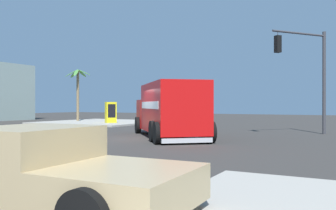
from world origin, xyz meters
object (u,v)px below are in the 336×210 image
object	(u,v)px
traffic_light_primary	(309,66)
delivery_truck	(169,110)
pickup_tan	(40,166)
palm_tree_far	(78,87)
vending_machine_red	(111,112)

from	to	relation	value
traffic_light_primary	delivery_truck	bearing A→B (deg)	130.72
delivery_truck	pickup_tan	size ratio (longest dim) A/B	1.44
pickup_tan	palm_tree_far	xyz separation A→B (m)	(23.14, 20.18, 2.80)
delivery_truck	palm_tree_far	bearing A→B (deg)	56.54
delivery_truck	traffic_light_primary	size ratio (longest dim) A/B	1.24
delivery_truck	vending_machine_red	distance (m)	13.97
delivery_truck	pickup_tan	xyz separation A→B (m)	(-12.58, -4.21, -0.76)
vending_machine_red	traffic_light_primary	bearing A→B (deg)	-101.76
traffic_light_primary	palm_tree_far	bearing A→B (deg)	77.10
traffic_light_primary	palm_tree_far	distance (m)	22.88
traffic_light_primary	pickup_tan	xyz separation A→B (m)	(-18.03, 2.12, -3.26)
delivery_truck	pickup_tan	distance (m)	13.29
vending_machine_red	palm_tree_far	distance (m)	6.04
traffic_light_primary	vending_machine_red	bearing A→B (deg)	78.24
traffic_light_primary	palm_tree_far	xyz separation A→B (m)	(5.11, 22.30, -0.47)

